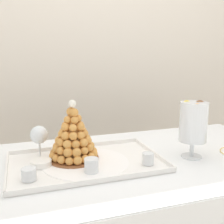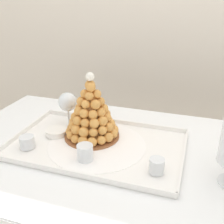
{
  "view_description": "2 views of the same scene",
  "coord_description": "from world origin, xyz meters",
  "px_view_note": "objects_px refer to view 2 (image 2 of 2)",
  "views": [
    {
      "loc": [
        -0.47,
        -1.11,
        1.25
      ],
      "look_at": [
        -0.08,
        0.05,
        0.99
      ],
      "focal_mm": 44.73,
      "sensor_mm": 36.0,
      "label": 1
    },
    {
      "loc": [
        0.12,
        -0.83,
        1.32
      ],
      "look_at": [
        -0.16,
        0.02,
        0.92
      ],
      "focal_mm": 43.26,
      "sensor_mm": 36.0,
      "label": 2
    }
  ],
  "objects_px": {
    "serving_tray": "(97,145)",
    "dessert_cup_centre": "(157,166)",
    "dessert_cup_mid_left": "(85,153)",
    "wine_glass": "(68,103)",
    "creme_brulee_ramekin": "(57,132)",
    "dessert_cup_left": "(27,142)",
    "croquembouche": "(91,114)"
  },
  "relations": [
    {
      "from": "croquembouche",
      "to": "dessert_cup_left",
      "type": "height_order",
      "value": "croquembouche"
    },
    {
      "from": "croquembouche",
      "to": "dessert_cup_mid_left",
      "type": "xyz_separation_m",
      "value": [
        0.04,
        -0.16,
        -0.08
      ]
    },
    {
      "from": "croquembouche",
      "to": "dessert_cup_mid_left",
      "type": "height_order",
      "value": "croquembouche"
    },
    {
      "from": "dessert_cup_mid_left",
      "to": "wine_glass",
      "type": "distance_m",
      "value": 0.31
    },
    {
      "from": "dessert_cup_left",
      "to": "creme_brulee_ramekin",
      "type": "bearing_deg",
      "value": 66.91
    },
    {
      "from": "dessert_cup_mid_left",
      "to": "wine_glass",
      "type": "height_order",
      "value": "wine_glass"
    },
    {
      "from": "dessert_cup_left",
      "to": "croquembouche",
      "type": "bearing_deg",
      "value": 37.87
    },
    {
      "from": "dessert_cup_left",
      "to": "wine_glass",
      "type": "xyz_separation_m",
      "value": [
        0.06,
        0.23,
        0.08
      ]
    },
    {
      "from": "dessert_cup_left",
      "to": "dessert_cup_mid_left",
      "type": "relative_size",
      "value": 0.98
    },
    {
      "from": "dessert_cup_mid_left",
      "to": "wine_glass",
      "type": "relative_size",
      "value": 0.37
    },
    {
      "from": "serving_tray",
      "to": "dessert_cup_left",
      "type": "xyz_separation_m",
      "value": [
        -0.24,
        -0.1,
        0.02
      ]
    },
    {
      "from": "serving_tray",
      "to": "creme_brulee_ramekin",
      "type": "bearing_deg",
      "value": 173.21
    },
    {
      "from": "croquembouche",
      "to": "wine_glass",
      "type": "xyz_separation_m",
      "value": [
        -0.14,
        0.08,
        -0.0
      ]
    },
    {
      "from": "dessert_cup_left",
      "to": "dessert_cup_mid_left",
      "type": "height_order",
      "value": "dessert_cup_mid_left"
    },
    {
      "from": "serving_tray",
      "to": "dessert_cup_centre",
      "type": "bearing_deg",
      "value": -23.02
    },
    {
      "from": "dessert_cup_left",
      "to": "wine_glass",
      "type": "distance_m",
      "value": 0.25
    },
    {
      "from": "dessert_cup_mid_left",
      "to": "creme_brulee_ramekin",
      "type": "bearing_deg",
      "value": 144.73
    },
    {
      "from": "serving_tray",
      "to": "croquembouche",
      "type": "relative_size",
      "value": 2.45
    },
    {
      "from": "wine_glass",
      "to": "dessert_cup_centre",
      "type": "bearing_deg",
      "value": -28.37
    },
    {
      "from": "dessert_cup_mid_left",
      "to": "creme_brulee_ramekin",
      "type": "distance_m",
      "value": 0.23
    },
    {
      "from": "dessert_cup_centre",
      "to": "wine_glass",
      "type": "relative_size",
      "value": 0.33
    },
    {
      "from": "dessert_cup_left",
      "to": "creme_brulee_ramekin",
      "type": "distance_m",
      "value": 0.14
    },
    {
      "from": "dessert_cup_centre",
      "to": "dessert_cup_left",
      "type": "bearing_deg",
      "value": 179.75
    },
    {
      "from": "croquembouche",
      "to": "serving_tray",
      "type": "bearing_deg",
      "value": -50.99
    },
    {
      "from": "dessert_cup_mid_left",
      "to": "creme_brulee_ramekin",
      "type": "relative_size",
      "value": 0.64
    },
    {
      "from": "creme_brulee_ramekin",
      "to": "wine_glass",
      "type": "height_order",
      "value": "wine_glass"
    },
    {
      "from": "serving_tray",
      "to": "dessert_cup_centre",
      "type": "height_order",
      "value": "dessert_cup_centre"
    },
    {
      "from": "serving_tray",
      "to": "dessert_cup_left",
      "type": "distance_m",
      "value": 0.26
    },
    {
      "from": "dessert_cup_centre",
      "to": "creme_brulee_ramekin",
      "type": "xyz_separation_m",
      "value": [
        -0.44,
        0.13,
        -0.01
      ]
    },
    {
      "from": "dessert_cup_centre",
      "to": "creme_brulee_ramekin",
      "type": "bearing_deg",
      "value": 163.66
    },
    {
      "from": "dessert_cup_mid_left",
      "to": "dessert_cup_centre",
      "type": "bearing_deg",
      "value": 0.86
    },
    {
      "from": "serving_tray",
      "to": "wine_glass",
      "type": "height_order",
      "value": "wine_glass"
    }
  ]
}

